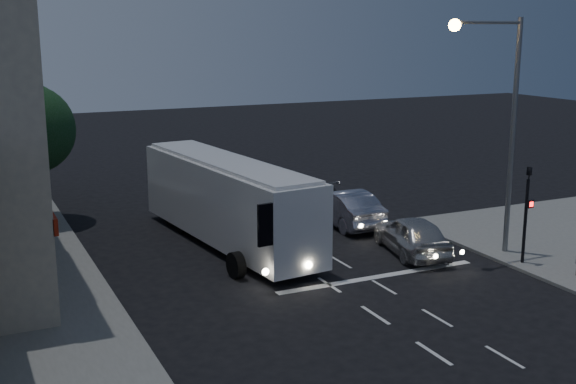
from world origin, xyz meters
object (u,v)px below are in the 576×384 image
car_sedan_a (344,207)px  traffic_signal_main (527,203)px  car_sedan_b (293,189)px  street_tree (29,125)px  car_suv (412,235)px  streetlight (501,110)px  tour_bus (227,199)px

car_sedan_a → traffic_signal_main: traffic_signal_main is taller
car_sedan_b → traffic_signal_main: traffic_signal_main is taller
street_tree → car_suv: bearing=-41.1°
car_sedan_a → street_tree: size_ratio=0.80×
car_sedan_a → traffic_signal_main: 8.71m
car_sedan_a → car_sedan_b: 4.77m
streetlight → car_sedan_b: bearing=105.9°
tour_bus → street_tree: street_tree is taller
tour_bus → car_suv: (6.12, -4.31, -1.15)m
car_sedan_b → car_suv: bearing=73.8°
car_suv → car_sedan_b: bearing=-75.3°
car_suv → car_sedan_a: car_sedan_a is taller
tour_bus → streetlight: 11.27m
car_sedan_b → traffic_signal_main: bearing=86.0°
car_suv → streetlight: streetlight is taller
car_suv → tour_bus: bearing=-23.6°
traffic_signal_main → tour_bus: bearing=141.0°
tour_bus → traffic_signal_main: size_ratio=2.88×
car_sedan_a → streetlight: streetlight is taller
car_suv → car_sedan_a: size_ratio=0.91×
car_sedan_b → traffic_signal_main: 13.27m
tour_bus → car_sedan_b: 7.85m
tour_bus → streetlight: size_ratio=1.31×
car_sedan_a → traffic_signal_main: bearing=113.7°
streetlight → car_suv: bearing=149.1°
car_sedan_a → streetlight: bearing=116.1°
tour_bus → streetlight: (8.80, -5.91, 3.81)m
car_suv → car_sedan_b: (-0.53, 9.68, -0.06)m
street_tree → streetlight: bearing=-39.5°
street_tree → traffic_signal_main: bearing=-42.0°
car_sedan_a → streetlight: 8.68m
car_sedan_b → street_tree: size_ratio=0.79×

